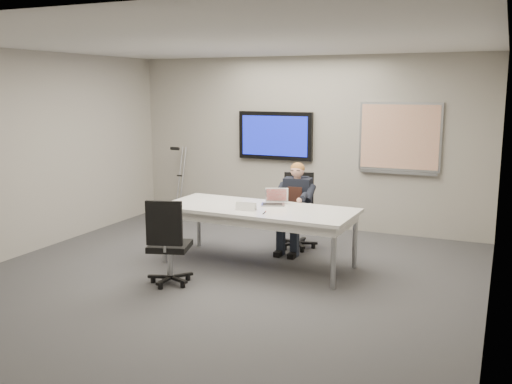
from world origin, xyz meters
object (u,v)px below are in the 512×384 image
at_px(laptop, 275,200).
at_px(office_chair_far, 298,225).
at_px(office_chair_near, 169,258).
at_px(seated_person, 293,217).
at_px(conference_table, 258,214).

bearing_deg(laptop, office_chair_far, 63.55).
xyz_separation_m(office_chair_near, seated_person, (0.85, 1.89, 0.18)).
bearing_deg(seated_person, conference_table, -109.95).
xyz_separation_m(office_chair_near, laptop, (0.78, 1.37, 0.50)).
distance_m(office_chair_far, office_chair_near, 2.29).
distance_m(seated_person, laptop, 0.62).
bearing_deg(office_chair_near, laptop, -136.65).
relative_size(conference_table, office_chair_far, 2.36).
height_order(conference_table, seated_person, seated_person).
height_order(office_chair_far, laptop, office_chair_far).
bearing_deg(laptop, conference_table, -137.63).
distance_m(conference_table, office_chair_far, 1.09).
height_order(conference_table, office_chair_near, office_chair_near).
bearing_deg(seated_person, office_chair_far, 88.10).
xyz_separation_m(office_chair_far, seated_person, (0.01, -0.24, 0.17)).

